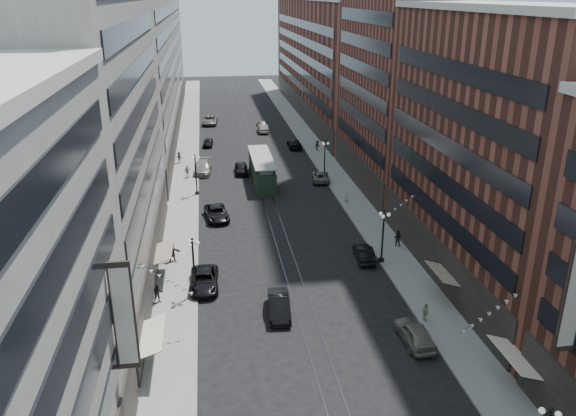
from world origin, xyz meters
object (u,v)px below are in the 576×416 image
car_11 (321,176)px  car_5 (279,305)px  lamppost_sw_mid (196,173)px  car_14 (263,128)px  car_13 (241,168)px  car_8 (203,167)px  lamppost_se_mid (325,157)px  car_extra_0 (210,120)px  car_9 (208,142)px  car_extra_1 (262,124)px  car_4 (415,333)px  streetcar (262,170)px  pedestrian_4 (425,312)px  lamppost_se_far (383,234)px  pedestrian_2 (158,293)px  pedestrian_7 (398,238)px  car_10 (364,253)px  lamppost_sw_far (194,265)px  pedestrian_5 (172,252)px  pedestrian_extra_0 (179,157)px  car_7 (217,213)px  car_12 (294,144)px  pedestrian_6 (187,172)px  car_2 (204,280)px  pedestrian_9 (317,146)px  pedestrian_8 (346,198)px

car_11 → car_5: bearing=80.8°
lamppost_sw_mid → car_14: size_ratio=1.14×
car_13 → car_8: bearing=170.6°
lamppost_se_mid → car_extra_0: lamppost_se_mid is taller
car_9 → car_extra_1: car_9 is taller
car_4 → car_5: (-9.83, 5.61, -0.00)m
lamppost_se_mid → streetcar: (-9.20, -0.35, -1.41)m
pedestrian_4 → car_13: pedestrian_4 is taller
lamppost_se_far → car_8: lamppost_se_far is taller
pedestrian_2 → pedestrian_7: bearing=2.9°
car_10 → lamppost_sw_far: bearing=20.0°
pedestrian_2 → car_14: pedestrian_2 is taller
lamppost_se_mid → car_extra_0: bearing=112.6°
car_4 → pedestrian_5: 25.51m
lamppost_se_far → car_13: size_ratio=1.16×
streetcar → pedestrian_5: 27.11m
pedestrian_extra_0 → car_extra_0: bearing=-93.0°
car_13 → pedestrian_5: 30.09m
car_8 → car_7: bearing=-80.3°
car_9 → pedestrian_7: 49.31m
car_12 → pedestrian_7: 42.23m
pedestrian_6 → car_10: bearing=105.6°
lamppost_se_mid → car_extra_1: 34.95m
car_7 → car_14: 44.79m
car_9 → car_11: same height
car_4 → pedestrian_7: (4.37, 17.06, 0.22)m
car_7 → car_extra_1: size_ratio=1.35×
car_12 → pedestrian_4: bearing=92.8°
lamppost_se_far → car_9: (-16.64, 48.67, -2.40)m
lamppost_se_far → car_7: 21.43m
car_9 → car_8: bearing=-87.9°
car_2 → car_13: size_ratio=1.16×
pedestrian_7 → pedestrian_4: bearing=112.5°
lamppost_sw_mid → car_9: bearing=86.1°
lamppost_sw_far → car_11: size_ratio=1.10×
streetcar → car_4: (7.61, -41.37, -0.85)m
pedestrian_4 → car_4: bearing=136.3°
car_13 → car_10: bearing=-71.0°
lamppost_sw_mid → pedestrian_7: (21.18, -19.66, -2.04)m
car_10 → pedestrian_6: (-18.23, 29.62, 0.33)m
car_5 → pedestrian_2: bearing=166.8°
pedestrian_9 → car_extra_0: 29.83m
pedestrian_4 → car_8: car_8 is taller
pedestrian_6 → pedestrian_8: size_ratio=1.23×
car_12 → car_14: (-4.22, 12.38, 0.02)m
car_extra_1 → pedestrian_8: bearing=93.4°
pedestrian_8 → car_extra_0: (-16.44, 50.07, -0.03)m
car_7 → pedestrian_extra_0: pedestrian_extra_0 is taller
lamppost_sw_far → car_extra_1: (12.70, 66.40, -2.40)m
pedestrian_5 → pedestrian_4: bearing=-43.2°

